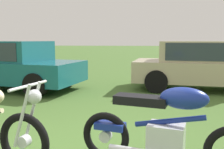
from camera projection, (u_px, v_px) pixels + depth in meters
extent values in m
torus|color=black|center=(24.00, 141.00, 3.00)|extent=(0.66, 0.24, 0.66)
cylinder|color=silver|center=(24.00, 141.00, 3.00)|extent=(0.16, 0.13, 0.14)
cylinder|color=silver|center=(32.00, 112.00, 3.02)|extent=(0.27, 0.10, 0.72)
cylinder|color=silver|center=(22.00, 116.00, 2.85)|extent=(0.27, 0.10, 0.72)
cylinder|color=silver|center=(29.00, 86.00, 2.88)|extent=(0.18, 0.63, 0.03)
sphere|color=silver|center=(34.00, 97.00, 2.88)|extent=(0.19, 0.19, 0.16)
torus|color=black|center=(106.00, 136.00, 3.24)|extent=(0.61, 0.24, 0.60)
cylinder|color=silver|center=(106.00, 136.00, 3.24)|extent=(0.16, 0.13, 0.14)
cube|color=silver|center=(166.00, 138.00, 2.96)|extent=(0.46, 0.39, 0.32)
cylinder|color=navy|center=(169.00, 121.00, 2.93)|extent=(0.77, 0.26, 0.22)
ellipsoid|color=navy|center=(184.00, 98.00, 2.84)|extent=(0.57, 0.38, 0.24)
cube|color=black|center=(141.00, 100.00, 3.02)|extent=(0.64, 0.38, 0.10)
cube|color=navy|center=(110.00, 126.00, 3.20)|extent=(0.39, 0.26, 0.08)
cube|color=#19606B|center=(12.00, 71.00, 7.90)|extent=(4.42, 2.63, 0.60)
cube|color=#19606B|center=(7.00, 51.00, 7.87)|extent=(2.56, 2.07, 0.60)
cube|color=#2D3842|center=(7.00, 51.00, 7.87)|extent=(2.23, 2.04, 0.48)
cylinder|color=black|center=(67.00, 77.00, 8.31)|extent=(0.67, 0.35, 0.64)
cylinder|color=black|center=(35.00, 85.00, 6.71)|extent=(0.67, 0.35, 0.64)
cube|color=#BCAD8C|center=(203.00, 71.00, 7.78)|extent=(4.22, 2.23, 0.60)
cube|color=#BCAD8C|center=(199.00, 51.00, 7.73)|extent=(2.40, 1.83, 0.60)
cube|color=#2D3842|center=(199.00, 51.00, 7.73)|extent=(2.07, 1.83, 0.48)
cylinder|color=black|center=(160.00, 74.00, 8.89)|extent=(0.66, 0.30, 0.64)
cylinder|color=black|center=(156.00, 81.00, 7.33)|extent=(0.66, 0.30, 0.64)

